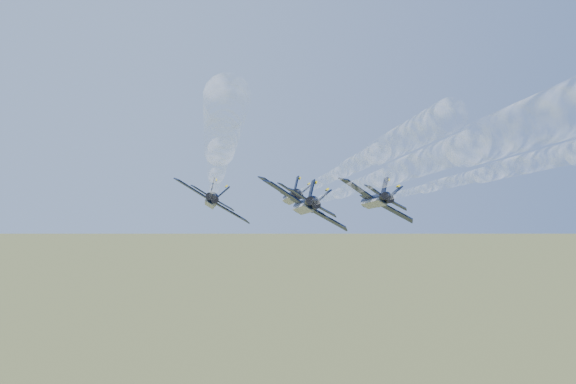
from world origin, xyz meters
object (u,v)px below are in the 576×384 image
object	(u,v)px
jet_lead	(292,197)
jet_left	(212,200)
jet_right	(375,200)
jet_slot	(305,205)

from	to	relation	value
jet_lead	jet_left	bearing A→B (deg)	-141.19
jet_right	jet_left	bearing A→B (deg)	177.16
jet_left	jet_slot	bearing A→B (deg)	-45.44
jet_left	jet_right	xyz separation A→B (m)	(20.95, -5.50, 0.00)
jet_left	jet_lead	bearing A→B (deg)	38.81
jet_lead	jet_slot	bearing A→B (deg)	-90.69
jet_lead	jet_right	bearing A→B (deg)	-45.03
jet_right	jet_slot	distance (m)	14.66
jet_left	jet_right	distance (m)	21.66
jet_left	jet_right	bearing A→B (deg)	-2.84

